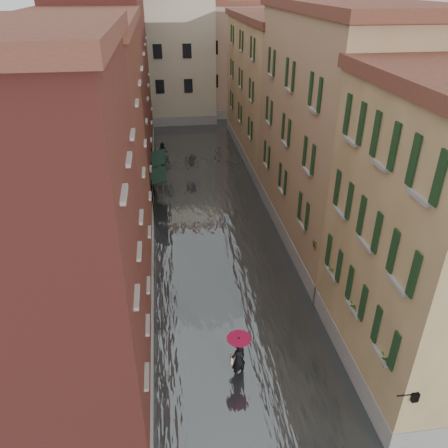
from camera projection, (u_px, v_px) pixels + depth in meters
ground at (242, 343)px, 19.77m from camera, size 120.00×120.00×0.00m
floodwater at (210, 210)px, 30.95m from camera, size 10.00×60.00×0.20m
building_left_near at (43, 260)px, 14.02m from camera, size 6.00×8.00×13.00m
building_left_mid at (89, 151)px, 23.64m from camera, size 6.00×14.00×12.50m
building_left_far at (111, 81)px, 36.23m from camera, size 6.00×16.00×14.00m
building_right_near at (442, 248)px, 16.08m from camera, size 6.00×8.00×11.50m
building_right_mid at (337, 136)px, 25.21m from camera, size 6.00×14.00×13.00m
building_right_far at (274, 91)px, 38.53m from camera, size 6.00×16.00×11.50m
building_end_cream at (158, 60)px, 49.05m from camera, size 12.00×9.00×13.00m
building_end_pink at (234, 60)px, 52.11m from camera, size 10.00×9.00×12.00m
awning_near at (158, 177)px, 30.22m from camera, size 1.09×2.77×2.80m
awning_far at (158, 159)px, 33.20m from camera, size 1.09×3.31×2.80m
wall_lantern at (414, 396)px, 13.64m from camera, size 0.71×0.22×0.35m
window_planters at (336, 268)px, 18.86m from camera, size 0.59×10.64×0.84m
pedestrian_main at (239, 353)px, 17.55m from camera, size 1.01×1.01×2.06m
pedestrian_far at (163, 153)px, 38.77m from camera, size 1.01×0.84×1.87m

